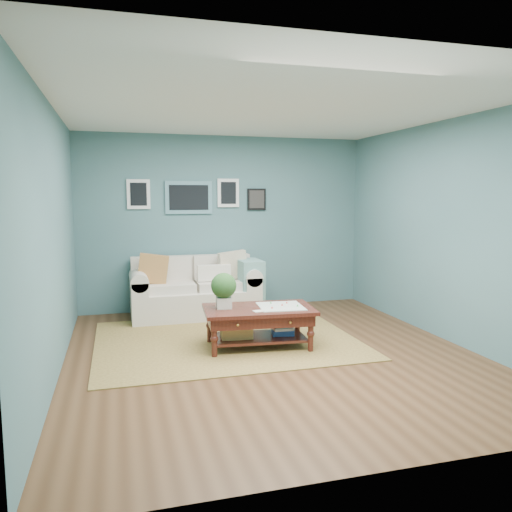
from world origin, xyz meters
name	(u,v)px	position (x,y,z in m)	size (l,w,h in m)	color
room_shell	(270,234)	(-0.01, 0.06, 1.36)	(5.00, 5.02, 2.70)	brown
area_rug	(226,340)	(-0.39, 0.68, 0.01)	(3.14, 2.51, 0.01)	brown
loveseat	(200,289)	(-0.49, 2.03, 0.40)	(1.90, 0.86, 0.97)	beige
coffee_table	(253,314)	(-0.14, 0.31, 0.40)	(1.34, 0.86, 0.89)	#37130E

